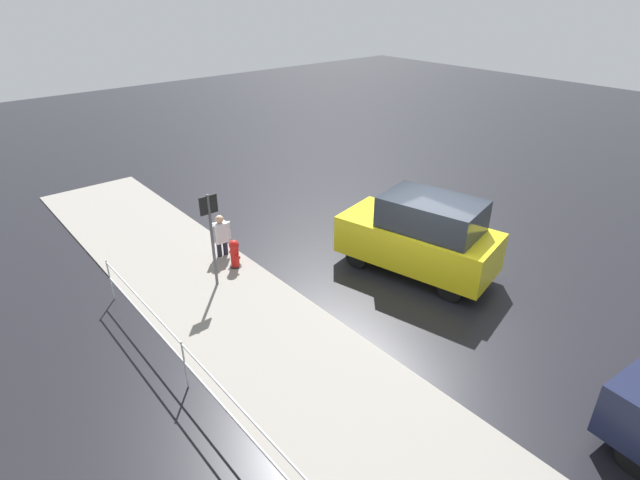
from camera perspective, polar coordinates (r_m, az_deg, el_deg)
The scene contains 7 objects.
ground_plane at distance 12.57m, azimuth 11.75°, elevation -5.02°, with size 60.00×60.00×0.00m, color black.
kerb_strip at distance 10.15m, azimuth -3.85°, elevation -13.30°, with size 24.00×3.20×0.04m, color gray.
moving_hatchback at distance 12.62m, azimuth 11.45°, elevation 0.51°, with size 4.19×2.55×2.06m.
fire_hydrant at distance 13.00m, azimuth -9.73°, elevation -1.62°, with size 0.42×0.31×0.80m.
pedestrian at distance 13.47m, azimuth -11.26°, elevation 0.69°, with size 0.27×0.57×1.22m.
metal_railing at distance 8.14m, azimuth -9.19°, elevation -19.42°, with size 11.24×0.04×1.05m.
sign_post at distance 11.79m, azimuth -12.36°, elevation 1.40°, with size 0.07×0.44×2.40m.
Camera 1 is at (-6.28, 8.62, 6.65)m, focal length 28.00 mm.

